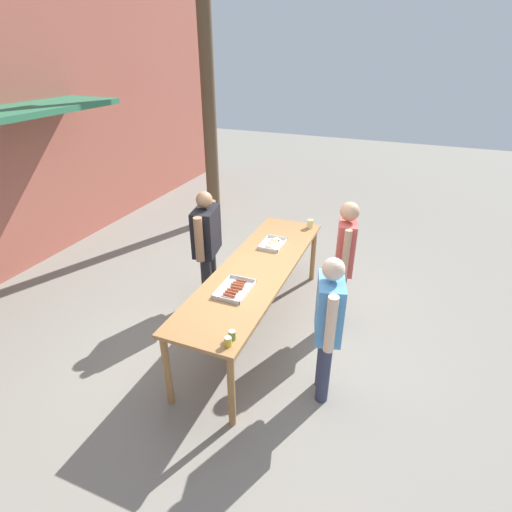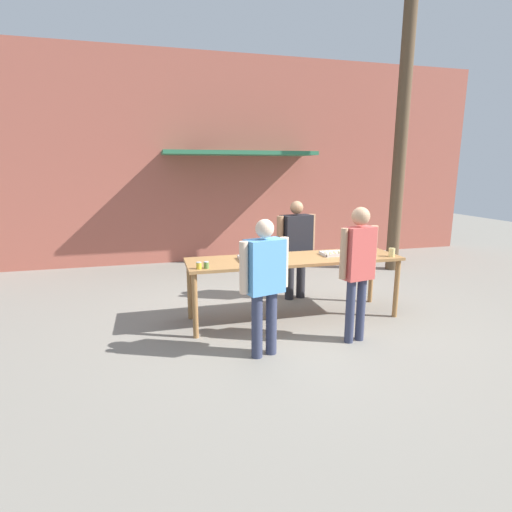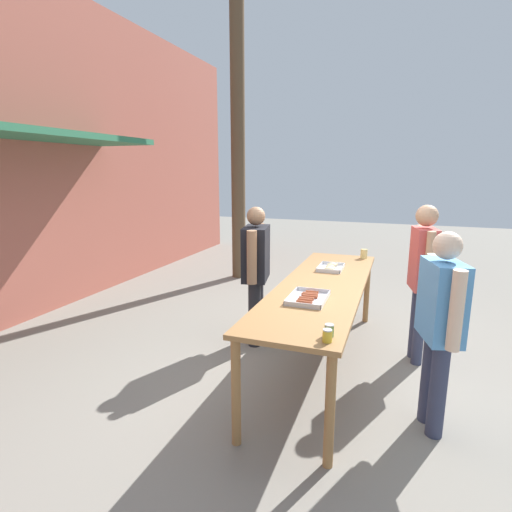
% 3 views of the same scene
% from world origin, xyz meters
% --- Properties ---
extents(ground_plane, '(24.00, 24.00, 0.00)m').
position_xyz_m(ground_plane, '(0.00, 0.00, 0.00)').
color(ground_plane, gray).
extents(serving_table, '(2.97, 0.81, 0.88)m').
position_xyz_m(serving_table, '(0.00, 0.00, 0.79)').
color(serving_table, olive).
rests_on(serving_table, ground).
extents(food_tray_sausages, '(0.45, 0.32, 0.04)m').
position_xyz_m(food_tray_sausages, '(-0.54, 0.02, 0.89)').
color(food_tray_sausages, silver).
rests_on(food_tray_sausages, serving_table).
extents(food_tray_buns, '(0.39, 0.27, 0.06)m').
position_xyz_m(food_tray_buns, '(0.62, 0.02, 0.90)').
color(food_tray_buns, silver).
rests_on(food_tray_buns, serving_table).
extents(condiment_jar_mustard, '(0.06, 0.06, 0.09)m').
position_xyz_m(condiment_jar_mustard, '(-1.35, -0.29, 0.92)').
color(condiment_jar_mustard, gold).
rests_on(condiment_jar_mustard, serving_table).
extents(condiment_jar_ketchup, '(0.06, 0.06, 0.09)m').
position_xyz_m(condiment_jar_ketchup, '(-1.26, -0.29, 0.92)').
color(condiment_jar_ketchup, '#567A38').
rests_on(condiment_jar_ketchup, serving_table).
extents(beer_cup, '(0.09, 0.09, 0.12)m').
position_xyz_m(beer_cup, '(1.34, -0.28, 0.94)').
color(beer_cup, '#DBC67A').
rests_on(beer_cup, serving_table).
extents(person_server_behind_table, '(0.68, 0.35, 1.59)m').
position_xyz_m(person_server_behind_table, '(0.33, 0.82, 0.93)').
color(person_server_behind_table, '#232328').
rests_on(person_server_behind_table, ground).
extents(person_customer_holding_hotdog, '(0.59, 0.33, 1.56)m').
position_xyz_m(person_customer_holding_hotdog, '(-0.72, -1.02, 0.92)').
color(person_customer_holding_hotdog, '#333851').
rests_on(person_customer_holding_hotdog, ground).
extents(person_customer_with_cup, '(0.52, 0.27, 1.65)m').
position_xyz_m(person_customer_with_cup, '(0.46, -0.93, 1.00)').
color(person_customer_with_cup, '#333851').
rests_on(person_customer_with_cup, ground).
extents(utility_pole, '(1.10, 0.25, 5.98)m').
position_xyz_m(utility_pole, '(2.99, 2.13, 3.05)').
color(utility_pole, brown).
rests_on(utility_pole, ground).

